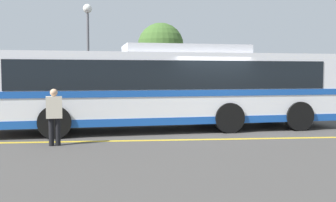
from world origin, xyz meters
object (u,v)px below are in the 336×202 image
at_px(pedestrian_0, 54,114).
at_px(street_lamp, 88,36).
at_px(tree_0, 161,46).
at_px(transit_bus, 168,86).

xyz_separation_m(pedestrian_0, street_lamp, (-0.11, 10.06, 3.05)).
bearing_deg(tree_0, pedestrian_0, -106.32).
height_order(street_lamp, tree_0, street_lamp).
relative_size(pedestrian_0, street_lamp, 0.28).
relative_size(transit_bus, tree_0, 2.47).
distance_m(pedestrian_0, tree_0, 14.39).
relative_size(pedestrian_0, tree_0, 0.30).
xyz_separation_m(pedestrian_0, tree_0, (3.97, 13.55, 2.77)).
relative_size(street_lamp, tree_0, 1.09).
bearing_deg(transit_bus, pedestrian_0, 122.99).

